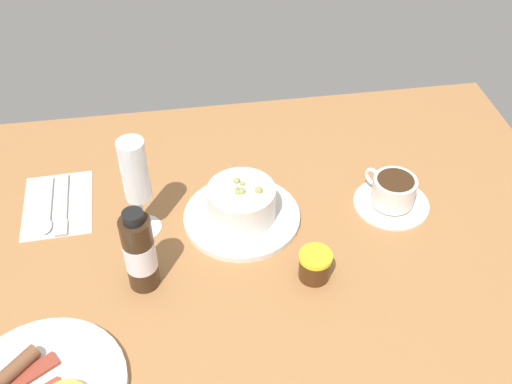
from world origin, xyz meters
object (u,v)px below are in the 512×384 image
at_px(porridge_bowl, 242,206).
at_px(coffee_cup, 393,193).
at_px(jam_jar, 315,265).
at_px(sauce_bottle_brown, 140,252).
at_px(cutlery_setting, 57,206).
at_px(wine_glass, 135,176).

bearing_deg(porridge_bowl, coffee_cup, 179.41).
height_order(jam_jar, sauce_bottle_brown, sauce_bottle_brown).
bearing_deg(coffee_cup, cutlery_setting, -8.23).
relative_size(cutlery_setting, jam_jar, 3.24).
relative_size(porridge_bowl, wine_glass, 1.09).
height_order(wine_glass, sauce_bottle_brown, wine_glass).
bearing_deg(wine_glass, jam_jar, 150.70).
xyz_separation_m(porridge_bowl, sauce_bottle_brown, (0.18, 0.12, 0.04)).
bearing_deg(wine_glass, coffee_cup, 178.94).
relative_size(cutlery_setting, sauce_bottle_brown, 1.12).
bearing_deg(cutlery_setting, sauce_bottle_brown, 127.40).
distance_m(coffee_cup, jam_jar, 0.23).
distance_m(porridge_bowl, cutlery_setting, 0.35).
bearing_deg(jam_jar, coffee_cup, -140.89).
distance_m(wine_glass, jam_jar, 0.33).
xyz_separation_m(coffee_cup, wine_glass, (0.46, -0.01, 0.10)).
bearing_deg(wine_glass, sauce_bottle_brown, 89.41).
height_order(cutlery_setting, coffee_cup, coffee_cup).
height_order(coffee_cup, jam_jar, coffee_cup).
distance_m(cutlery_setting, coffee_cup, 0.62).
height_order(cutlery_setting, sauce_bottle_brown, sauce_bottle_brown).
xyz_separation_m(wine_glass, sauce_bottle_brown, (0.00, 0.13, -0.05)).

